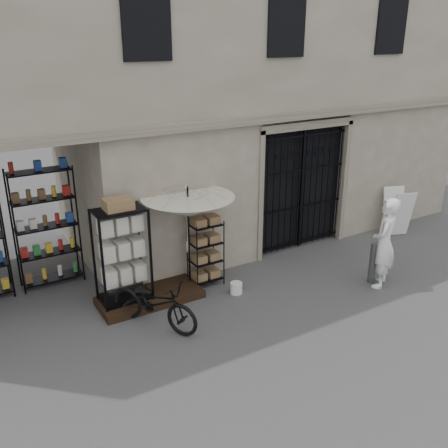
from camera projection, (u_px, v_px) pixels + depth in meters
ground at (296, 303)px, 9.70m from camera, size 80.00×80.00×0.00m
main_building at (195, 52)px, 11.29m from camera, size 14.00×4.00×9.00m
shop_recess at (14, 230)px, 9.25m from camera, size 3.00×1.70×3.00m
shop_shelving at (9, 234)px, 9.72m from camera, size 2.70×0.50×2.50m
iron_gate at (297, 187)px, 11.82m from camera, size 2.50×0.21×3.00m
step_platform at (150, 297)px, 9.77m from camera, size 2.00×0.90×0.15m
display_cabinet at (123, 260)px, 9.27m from camera, size 1.00×0.73×1.97m
wire_rack at (206, 253)px, 10.22m from camera, size 0.70×0.57×1.41m
market_umbrella at (188, 201)px, 9.64m from camera, size 1.99×2.01×2.60m
white_bucket at (236, 288)px, 10.04m from camera, size 0.28×0.28×0.23m
bicycle at (156, 326)px, 8.96m from camera, size 1.02×1.13×1.80m
steel_bollard at (373, 263)px, 10.36m from camera, size 0.17×0.17×0.89m
shopkeeper at (379, 285)px, 10.41m from camera, size 1.64×1.97×0.46m
easel_sign at (398, 212)px, 12.79m from camera, size 0.75×0.80×1.20m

